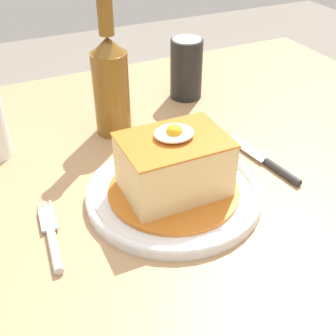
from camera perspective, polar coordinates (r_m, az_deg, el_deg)
dining_table at (r=0.73m, az=-3.81°, el=-9.04°), size 1.30×0.97×0.72m
main_plate at (r=0.65m, az=0.74°, el=-3.14°), size 0.26×0.26×0.02m
sandwich_meal at (r=0.63m, az=0.77°, el=0.07°), size 0.19×0.19×0.11m
fork at (r=0.60m, az=-14.79°, el=-8.98°), size 0.03×0.14×0.01m
knife at (r=0.73m, az=13.30°, el=0.41°), size 0.04×0.17×0.01m
soda_can at (r=0.92m, az=2.39°, el=12.74°), size 0.07×0.07×0.12m
beer_bottle_amber at (r=0.78m, az=-7.46°, el=11.14°), size 0.06×0.06×0.27m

